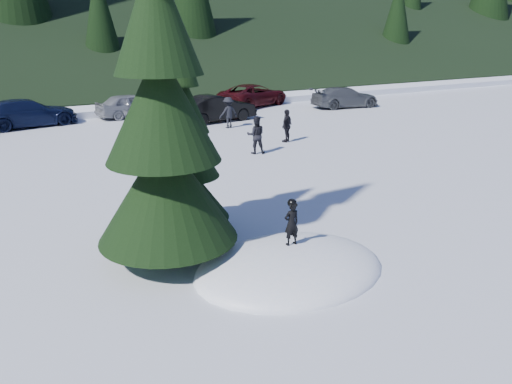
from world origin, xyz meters
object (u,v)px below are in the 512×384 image
spruce_short (185,155)px  car_7 (345,97)px  car_4 (131,105)px  spruce_tall (162,120)px  car_5 (217,108)px  car_3 (27,113)px  car_6 (253,95)px  adult_0 (256,135)px  adult_1 (287,126)px  adult_2 (228,113)px  child_skier (291,223)px

spruce_short → car_7: bearing=41.5°
car_4 → spruce_short: bearing=161.2°
spruce_tall → car_5: bearing=62.2°
spruce_tall → spruce_short: 2.11m
car_3 → car_6: 14.32m
adult_0 → car_5: bearing=-79.7°
car_3 → car_6: (14.31, 0.64, -0.00)m
adult_1 → car_7: bearing=-175.4°
car_4 → car_6: car_6 is taller
spruce_tall → adult_2: (8.14, 13.86, -2.49)m
spruce_short → adult_1: (8.08, 8.01, -1.33)m
spruce_short → car_6: bearing=57.3°
child_skier → car_6: size_ratio=0.19×
spruce_tall → car_4: bearing=77.3°
spruce_short → car_3: 18.18m
adult_2 → car_6: 7.82m
car_4 → car_7: (13.70, -3.15, -0.03)m
spruce_tall → adult_2: size_ratio=5.21×
adult_0 → adult_1: 2.70m
adult_1 → car_4: bearing=-99.5°
car_4 → car_7: size_ratio=0.89×
adult_2 → car_3: 10.98m
child_skier → spruce_tall: bearing=-32.9°
spruce_tall → adult_0: size_ratio=5.33×
spruce_tall → adult_1: size_ratio=5.55×
spruce_short → car_5: (7.37, 14.51, -1.34)m
child_skier → car_7: bearing=-131.3°
spruce_tall → car_5: size_ratio=1.87×
car_4 → car_5: 5.48m
car_4 → car_7: car_4 is taller
adult_1 → car_5: adult_1 is taller
spruce_tall → car_6: size_ratio=1.60×
adult_2 → car_5: size_ratio=0.36×
car_3 → car_6: car_3 is taller
adult_0 → adult_1: (2.37, 1.29, -0.03)m
adult_1 → car_3: size_ratio=0.30×
child_skier → car_6: 24.00m
car_6 → car_7: car_6 is taller
adult_2 → car_3: bearing=-34.8°
spruce_tall → adult_0: 10.83m
car_7 → adult_1: bearing=135.4°
adult_1 → car_7: size_ratio=0.33×
spruce_tall → adult_1: (9.08, 9.41, -2.54)m
car_3 → car_7: size_ratio=1.11×
child_skier → car_4: bearing=-95.8°
car_4 → car_5: bearing=-142.2°
child_skier → adult_1: size_ratio=0.67×
adult_2 → adult_0: bearing=71.4°
child_skier → car_6: bearing=-116.4°
adult_0 → car_6: 13.44m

